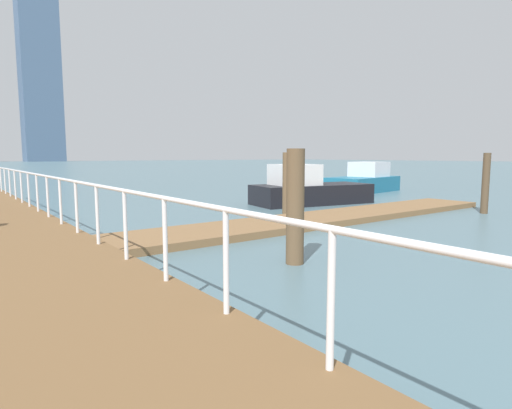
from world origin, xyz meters
The scene contains 9 objects.
ground_plane centered at (0.00, 20.00, 0.00)m, with size 300.00×300.00×0.00m, color slate.
floating_dock centered at (3.85, 11.43, 0.09)m, with size 14.69×2.00×0.18m, color olive.
boardwalk_railing centered at (-3.15, 9.53, 1.22)m, with size 0.06×29.39×1.08m.
dock_piling_0 centered at (9.53, 9.37, 1.03)m, with size 0.24×0.24×2.07m, color brown.
dock_piling_1 centered at (4.10, 13.43, 1.04)m, with size 0.29×0.29×2.08m, color brown.
dock_piling_2 centered at (-0.23, 8.24, 1.05)m, with size 0.33×0.33×2.10m, color brown.
moored_boat_0 centered at (6.72, 15.09, 0.58)m, with size 5.20×2.78×1.63m.
moored_boat_2 centered at (13.38, 17.57, 0.60)m, with size 4.84×2.78×1.63m.
skyline_tower_4 centered at (24.83, 164.33, 31.47)m, with size 12.52×6.59×62.93m, color slate.
Camera 1 is at (-5.37, 2.60, 1.97)m, focal length 29.67 mm.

